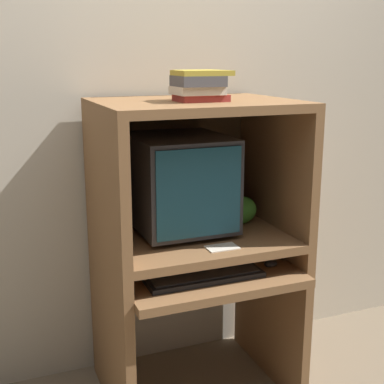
% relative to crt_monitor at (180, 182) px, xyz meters
% --- Properties ---
extents(wall_back, '(6.00, 0.06, 2.60)m').
position_rel_crt_monitor_xyz_m(wall_back, '(0.05, 0.32, 0.32)').
color(wall_back, beige).
rests_on(wall_back, ground_plane).
extents(desk_base, '(0.81, 0.71, 0.64)m').
position_rel_crt_monitor_xyz_m(desk_base, '(0.05, -0.11, -0.59)').
color(desk_base, brown).
rests_on(desk_base, ground_plane).
extents(desk_monitor_shelf, '(0.81, 0.65, 0.12)m').
position_rel_crt_monitor_xyz_m(desk_monitor_shelf, '(0.05, -0.07, -0.24)').
color(desk_monitor_shelf, brown).
rests_on(desk_monitor_shelf, desk_base).
extents(hutch_upper, '(0.81, 0.65, 0.57)m').
position_rel_crt_monitor_xyz_m(hutch_upper, '(0.05, -0.04, 0.16)').
color(hutch_upper, brown).
rests_on(hutch_upper, desk_monitor_shelf).
extents(crt_monitor, '(0.39, 0.46, 0.41)m').
position_rel_crt_monitor_xyz_m(crt_monitor, '(0.00, 0.00, 0.00)').
color(crt_monitor, '#333338').
rests_on(crt_monitor, desk_monitor_shelf).
extents(keyboard, '(0.48, 0.16, 0.03)m').
position_rel_crt_monitor_xyz_m(keyboard, '(-0.00, -0.27, -0.32)').
color(keyboard, black).
rests_on(keyboard, desk_base).
extents(mouse, '(0.06, 0.04, 0.03)m').
position_rel_crt_monitor_xyz_m(mouse, '(0.31, -0.26, -0.32)').
color(mouse, '#28282B').
rests_on(mouse, desk_base).
extents(snack_bag, '(0.15, 0.12, 0.13)m').
position_rel_crt_monitor_xyz_m(snack_bag, '(0.29, -0.02, -0.15)').
color(snack_bag, green).
rests_on(snack_bag, desk_monitor_shelf).
extents(book_stack, '(0.21, 0.18, 0.12)m').
position_rel_crt_monitor_xyz_m(book_stack, '(0.03, -0.13, 0.41)').
color(book_stack, maroon).
rests_on(book_stack, hutch_upper).
extents(paper_card, '(0.13, 0.08, 0.00)m').
position_rel_crt_monitor_xyz_m(paper_card, '(0.07, -0.28, -0.21)').
color(paper_card, beige).
rests_on(paper_card, desk_monitor_shelf).
extents(storage_box, '(0.17, 0.15, 0.12)m').
position_rel_crt_monitor_xyz_m(storage_box, '(0.05, -0.09, 0.41)').
color(storage_box, gold).
rests_on(storage_box, hutch_upper).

